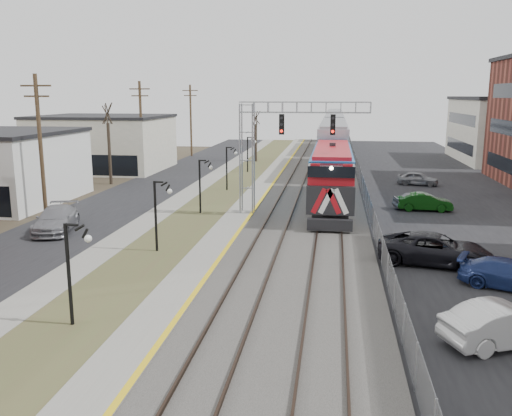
# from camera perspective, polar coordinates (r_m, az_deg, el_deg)

# --- Properties ---
(street_west) EXTENTS (7.00, 120.00, 0.04)m
(street_west) POSITION_cam_1_polar(r_m,az_deg,el_deg) (48.91, -12.43, 1.45)
(street_west) COLOR black
(street_west) RESTS_ON ground
(sidewalk) EXTENTS (2.00, 120.00, 0.08)m
(sidewalk) POSITION_cam_1_polar(r_m,az_deg,el_deg) (47.52, -7.34, 1.36)
(sidewalk) COLOR gray
(sidewalk) RESTS_ON ground
(grass_median) EXTENTS (4.00, 120.00, 0.06)m
(grass_median) POSITION_cam_1_polar(r_m,az_deg,el_deg) (46.81, -3.80, 1.26)
(grass_median) COLOR #4B542C
(grass_median) RESTS_ON ground
(platform) EXTENTS (2.00, 120.00, 0.24)m
(platform) POSITION_cam_1_polar(r_m,az_deg,el_deg) (46.27, -0.16, 1.27)
(platform) COLOR gray
(platform) RESTS_ON ground
(ballast_bed) EXTENTS (8.00, 120.00, 0.20)m
(ballast_bed) POSITION_cam_1_polar(r_m,az_deg,el_deg) (45.82, 6.04, 1.08)
(ballast_bed) COLOR #595651
(ballast_bed) RESTS_ON ground
(parking_lot) EXTENTS (16.00, 120.00, 0.04)m
(parking_lot) POSITION_cam_1_polar(r_m,az_deg,el_deg) (46.96, 20.83, 0.52)
(parking_lot) COLOR black
(parking_lot) RESTS_ON ground
(platform_edge) EXTENTS (0.24, 120.00, 0.01)m
(platform_edge) POSITION_cam_1_polar(r_m,az_deg,el_deg) (46.13, 0.92, 1.40)
(platform_edge) COLOR gold
(platform_edge) RESTS_ON platform
(track_near) EXTENTS (1.58, 120.00, 0.15)m
(track_near) POSITION_cam_1_polar(r_m,az_deg,el_deg) (45.90, 3.55, 1.36)
(track_near) COLOR #2D2119
(track_near) RESTS_ON ballast_bed
(track_far) EXTENTS (1.58, 120.00, 0.15)m
(track_far) POSITION_cam_1_polar(r_m,az_deg,el_deg) (45.76, 7.92, 1.24)
(track_far) COLOR #2D2119
(track_far) RESTS_ON ballast_bed
(train) EXTENTS (3.00, 85.85, 5.33)m
(train) POSITION_cam_1_polar(r_m,az_deg,el_deg) (77.55, 8.18, 7.50)
(train) COLOR #1459A6
(train) RESTS_ON ground
(signal_gantry) EXTENTS (9.00, 1.07, 8.15)m
(signal_gantry) POSITION_cam_1_polar(r_m,az_deg,el_deg) (38.36, 1.60, 7.33)
(signal_gantry) COLOR gray
(signal_gantry) RESTS_ON ground
(lampposts) EXTENTS (0.14, 62.14, 4.00)m
(lampposts) POSITION_cam_1_polar(r_m,az_deg,el_deg) (30.60, -10.34, -0.81)
(lampposts) COLOR black
(lampposts) RESTS_ON ground
(utility_poles) EXTENTS (0.28, 80.28, 10.00)m
(utility_poles) POSITION_cam_1_polar(r_m,az_deg,el_deg) (40.54, -21.72, 5.91)
(utility_poles) COLOR #4C3823
(utility_poles) RESTS_ON ground
(fence) EXTENTS (0.04, 120.00, 1.60)m
(fence) POSITION_cam_1_polar(r_m,az_deg,el_deg) (45.74, 11.32, 1.78)
(fence) COLOR gray
(fence) RESTS_ON ground
(bare_trees) EXTENTS (12.30, 42.30, 5.95)m
(bare_trees) POSITION_cam_1_polar(r_m,az_deg,el_deg) (52.56, -12.25, 5.12)
(bare_trees) COLOR #382D23
(bare_trees) RESTS_ON ground
(car_lot_b) EXTENTS (4.84, 3.32, 1.51)m
(car_lot_b) POSITION_cam_1_polar(r_m,az_deg,el_deg) (21.08, 24.83, -11.13)
(car_lot_b) COLOR #BDBDBD
(car_lot_b) RESTS_ON ground
(car_lot_c) EXTENTS (6.11, 3.70, 1.59)m
(car_lot_c) POSITION_cam_1_polar(r_m,az_deg,el_deg) (29.34, 18.33, -4.20)
(car_lot_c) COLOR black
(car_lot_c) RESTS_ON ground
(car_lot_d) EXTENTS (4.87, 3.40, 1.31)m
(car_lot_d) POSITION_cam_1_polar(r_m,az_deg,el_deg) (26.99, 25.29, -6.44)
(car_lot_d) COLOR navy
(car_lot_d) RESTS_ON ground
(car_lot_e) EXTENTS (4.18, 2.30, 1.35)m
(car_lot_e) POSITION_cam_1_polar(r_m,az_deg,el_deg) (43.03, 16.84, 0.71)
(car_lot_e) COLOR gray
(car_lot_e) RESTS_ON ground
(car_lot_f) EXTENTS (4.03, 1.46, 1.32)m
(car_lot_f) POSITION_cam_1_polar(r_m,az_deg,el_deg) (42.63, 17.33, 0.56)
(car_lot_f) COLOR #0A360B
(car_lot_f) RESTS_ON ground
(car_street_b) EXTENTS (3.46, 5.70, 1.55)m
(car_street_b) POSITION_cam_1_polar(r_m,az_deg,el_deg) (36.81, -20.29, -1.18)
(car_street_b) COLOR gray
(car_street_b) RESTS_ON ground
(car_lot_g) EXTENTS (4.07, 2.41, 1.30)m
(car_lot_g) POSITION_cam_1_polar(r_m,az_deg,el_deg) (54.58, 16.67, 2.96)
(car_lot_g) COLOR gray
(car_lot_g) RESTS_ON ground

